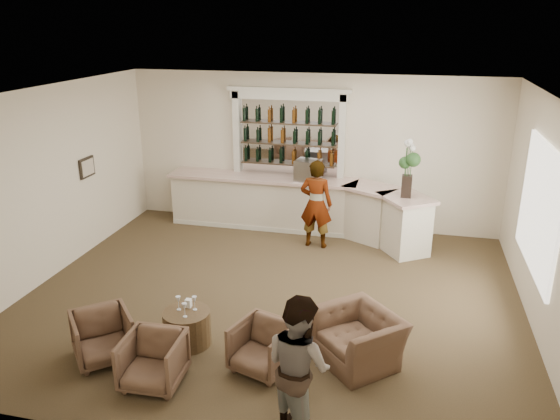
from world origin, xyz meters
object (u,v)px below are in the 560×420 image
(bar_counter, at_px, (299,206))
(armchair_left, at_px, (102,336))
(flower_vase, at_px, (408,165))
(sommelier, at_px, (316,204))
(armchair_right, at_px, (262,347))
(armchair_far, at_px, (358,338))
(espresso_machine, at_px, (308,171))
(cocktail_table, at_px, (187,328))
(armchair_center, at_px, (153,361))
(guest, at_px, (299,366))

(bar_counter, height_order, armchair_left, bar_counter)
(flower_vase, bearing_deg, sommelier, -176.63)
(armchair_right, distance_m, armchair_far, 1.28)
(sommelier, relative_size, espresso_machine, 3.50)
(armchair_right, xyz_separation_m, flower_vase, (1.66, 4.32, 1.44))
(armchair_left, distance_m, flower_vase, 6.14)
(armchair_far, bearing_deg, cocktail_table, -129.68)
(armchair_center, bearing_deg, sommelier, 73.77)
(cocktail_table, bearing_deg, flower_vase, 54.45)
(armchair_right, height_order, flower_vase, flower_vase)
(espresso_machine, xyz_separation_m, flower_vase, (2.01, -0.62, 0.41))
(bar_counter, bearing_deg, sommelier, -55.82)
(guest, xyz_separation_m, armchair_center, (-1.92, 0.38, -0.50))
(espresso_machine, bearing_deg, sommelier, -59.36)
(sommelier, bearing_deg, espresso_machine, -62.94)
(bar_counter, xyz_separation_m, armchair_far, (1.72, -4.47, -0.23))
(cocktail_table, distance_m, armchair_center, 0.95)
(cocktail_table, xyz_separation_m, flower_vase, (2.85, 3.99, 1.52))
(armchair_left, xyz_separation_m, espresso_machine, (1.79, 5.22, 1.02))
(bar_counter, distance_m, armchair_right, 4.98)
(armchair_center, distance_m, armchair_far, 2.66)
(guest, bearing_deg, cocktail_table, 4.18)
(bar_counter, relative_size, armchair_left, 7.65)
(flower_vase, bearing_deg, espresso_machine, 162.80)
(guest, relative_size, armchair_far, 1.57)
(armchair_far, distance_m, flower_vase, 4.13)
(armchair_left, relative_size, armchair_right, 1.04)
(guest, height_order, armchair_center, guest)
(guest, distance_m, armchair_center, 2.02)
(armchair_center, height_order, armchair_right, armchair_center)
(cocktail_table, distance_m, armchair_right, 1.24)
(bar_counter, xyz_separation_m, armchair_left, (-1.60, -5.22, -0.23))
(guest, distance_m, flower_vase, 5.48)
(sommelier, distance_m, flower_vase, 1.92)
(cocktail_table, bearing_deg, armchair_left, -147.31)
(armchair_center, distance_m, espresso_machine, 5.73)
(armchair_left, height_order, espresso_machine, espresso_machine)
(armchair_left, bearing_deg, armchair_far, -28.59)
(armchair_far, bearing_deg, armchair_left, -120.39)
(bar_counter, xyz_separation_m, sommelier, (0.49, -0.72, 0.32))
(bar_counter, bearing_deg, armchair_far, -68.91)
(armchair_far, distance_m, espresso_machine, 4.83)
(sommelier, bearing_deg, armchair_center, 80.59)
(armchair_far, bearing_deg, sommelier, 155.05)
(guest, bearing_deg, sommelier, -42.59)
(armchair_left, relative_size, armchair_far, 0.70)
(flower_vase, bearing_deg, armchair_right, -111.04)
(espresso_machine, bearing_deg, armchair_center, -91.09)
(armchair_left, bearing_deg, armchair_right, -33.95)
(armchair_far, xyz_separation_m, flower_vase, (0.48, 3.85, 1.42))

